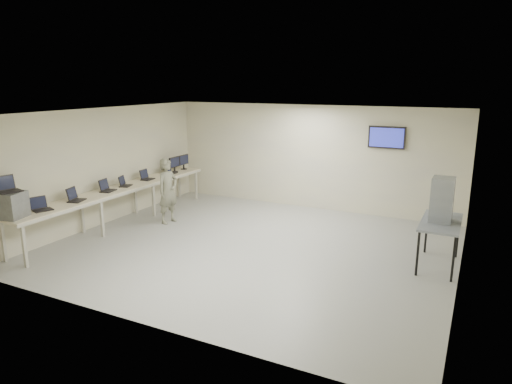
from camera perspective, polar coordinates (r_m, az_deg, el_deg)
The scene contains 15 objects.
room at distance 9.32m, azimuth -0.21°, elevation 1.35°, with size 8.01×7.01×2.81m.
workbench at distance 11.46m, azimuth -16.73°, elevation 0.11°, with size 0.76×6.00×0.90m.
equipment_box at distance 9.69m, azimuth -28.22°, elevation -1.44°, with size 0.41×0.47×0.49m, color slate.
laptop_on_box at distance 9.67m, azimuth -28.64°, elevation 0.46°, with size 0.41×0.45×0.31m.
laptop_0 at distance 10.04m, azimuth -25.31°, elevation -1.68°, with size 0.39×0.41×0.27m.
laptop_1 at distance 10.53m, azimuth -21.73°, elevation -0.64°, with size 0.40×0.43×0.29m.
laptop_2 at distance 11.22m, azimuth -18.20°, elevation 0.47°, with size 0.35×0.40×0.28m.
laptop_3 at distance 11.63m, azimuth -16.16°, elevation 1.04°, with size 0.35×0.37×0.25m.
laptop_4 at distance 12.26m, azimuth -13.57°, elevation 1.84°, with size 0.30×0.35×0.26m.
laptop_5 at distance 12.92m, azimuth -10.76°, elevation 2.59°, with size 0.31×0.36×0.26m.
monitor_near at distance 13.09m, azimuth -10.17°, elevation 3.60°, with size 0.19×0.43×0.43m.
monitor_far at distance 13.45m, azimuth -9.04°, elevation 3.90°, with size 0.19×0.43×0.42m.
soldier at distance 11.32m, azimuth -10.95°, elevation 0.12°, with size 0.58×0.38×1.59m, color #61654B.
side_table at distance 9.14m, azimuth 22.10°, elevation -3.83°, with size 0.69×1.47×0.88m.
storage_bins at distance 9.01m, azimuth 22.24°, elevation -0.88°, with size 0.39×0.43×0.82m.
Camera 1 is at (4.12, -8.08, 3.40)m, focal length 32.00 mm.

